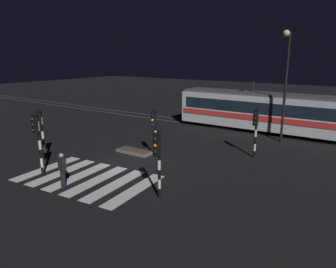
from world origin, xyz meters
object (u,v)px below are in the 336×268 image
at_px(traffic_light_corner_near_left, 40,127).
at_px(tram, 284,113).
at_px(traffic_light_kerb_mid_left, 37,135).
at_px(traffic_light_corner_far_right, 256,126).
at_px(street_lamp_trackside_right, 286,74).
at_px(traffic_light_median_centre, 154,127).
at_px(pedestrian_waiting_at_kerb, 62,170).
at_px(traffic_light_corner_near_right, 158,155).

bearing_deg(traffic_light_corner_near_left, tram, 55.82).
xyz_separation_m(traffic_light_kerb_mid_left, traffic_light_corner_far_right, (8.08, 9.35, -0.19)).
relative_size(traffic_light_corner_far_right, street_lamp_trackside_right, 0.40).
xyz_separation_m(traffic_light_corner_far_right, tram, (-0.29, 7.17, -0.31)).
height_order(traffic_light_kerb_mid_left, traffic_light_corner_far_right, traffic_light_kerb_mid_left).
bearing_deg(traffic_light_median_centre, pedestrian_waiting_at_kerb, -98.04).
bearing_deg(pedestrian_waiting_at_kerb, traffic_light_kerb_mid_left, 173.99).
height_order(traffic_light_corner_near_left, tram, tram).
bearing_deg(street_lamp_trackside_right, traffic_light_corner_near_left, -130.86).
xyz_separation_m(traffic_light_median_centre, traffic_light_corner_near_right, (3.63, -4.54, 0.05)).
bearing_deg(traffic_light_corner_far_right, street_lamp_trackside_right, 86.58).
xyz_separation_m(traffic_light_corner_near_left, pedestrian_waiting_at_kerb, (4.42, -1.91, -1.17)).
distance_m(traffic_light_corner_near_right, tram, 15.20).
bearing_deg(traffic_light_corner_near_left, pedestrian_waiting_at_kerb, -23.43).
xyz_separation_m(traffic_light_corner_near_right, traffic_light_corner_far_right, (1.45, 7.97, 0.03)).
relative_size(traffic_light_corner_near_right, traffic_light_kerb_mid_left, 0.90).
bearing_deg(traffic_light_kerb_mid_left, tram, 64.74).
bearing_deg(traffic_light_corner_near_left, street_lamp_trackside_right, 49.14).
bearing_deg(street_lamp_trackside_right, pedestrian_waiting_at_kerb, -113.64).
height_order(traffic_light_median_centre, tram, tram).
distance_m(traffic_light_median_centre, traffic_light_corner_near_right, 5.81).
bearing_deg(traffic_light_kerb_mid_left, traffic_light_median_centre, 63.05).
bearing_deg(street_lamp_trackside_right, traffic_light_corner_far_right, -93.42).
height_order(traffic_light_corner_near_left, traffic_light_kerb_mid_left, traffic_light_kerb_mid_left).
bearing_deg(traffic_light_kerb_mid_left, traffic_light_corner_near_left, 143.45).
bearing_deg(tram, traffic_light_corner_near_left, -124.18).
relative_size(traffic_light_median_centre, traffic_light_corner_far_right, 0.96).
xyz_separation_m(traffic_light_corner_near_right, pedestrian_waiting_at_kerb, (-4.49, -1.60, -1.16)).
relative_size(traffic_light_corner_near_right, pedestrian_waiting_at_kerb, 1.80).
height_order(traffic_light_median_centre, street_lamp_trackside_right, street_lamp_trackside_right).
distance_m(traffic_light_corner_near_left, traffic_light_kerb_mid_left, 2.84).
height_order(traffic_light_corner_near_left, traffic_light_corner_near_right, traffic_light_corner_near_left).
bearing_deg(pedestrian_waiting_at_kerb, traffic_light_median_centre, 81.96).
relative_size(traffic_light_kerb_mid_left, street_lamp_trackside_right, 0.44).
bearing_deg(traffic_light_corner_near_left, traffic_light_corner_far_right, 36.48).
distance_m(traffic_light_corner_near_left, tram, 17.93).
bearing_deg(pedestrian_waiting_at_kerb, traffic_light_corner_near_left, 156.57).
bearing_deg(pedestrian_waiting_at_kerb, traffic_light_corner_far_right, 58.17).
xyz_separation_m(traffic_light_corner_near_right, street_lamp_trackside_right, (1.73, 12.61, 2.87)).
xyz_separation_m(traffic_light_corner_near_left, traffic_light_corner_near_right, (8.91, -0.32, -0.02)).
height_order(traffic_light_median_centre, pedestrian_waiting_at_kerb, traffic_light_median_centre).
distance_m(traffic_light_corner_far_right, street_lamp_trackside_right, 5.44).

